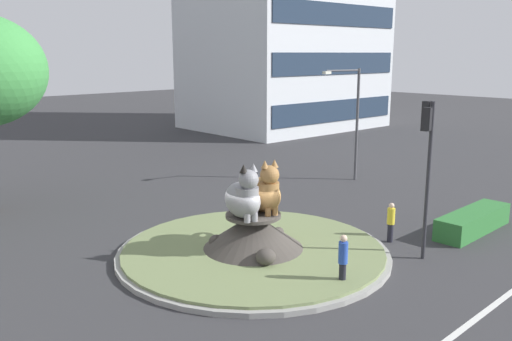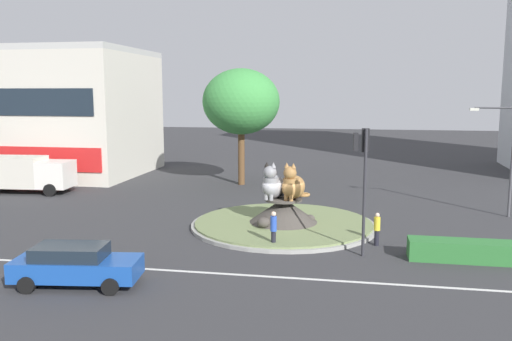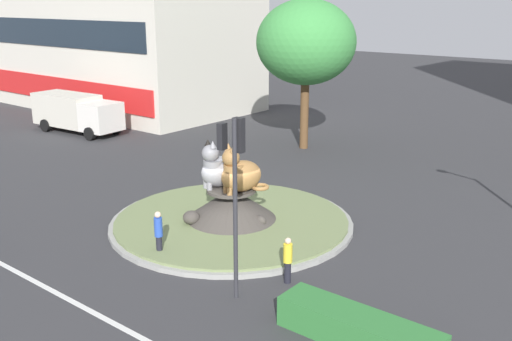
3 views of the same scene
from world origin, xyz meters
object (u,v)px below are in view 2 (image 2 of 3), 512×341
object	(u,v)px
traffic_light_mast	(363,164)
streetlight_arm	(507,152)
cat_statue_grey	(273,185)
shophouse_block	(15,112)
pedestrian_yellow_shirt	(377,228)
delivery_box_truck	(22,173)
sedan_on_far_lane	(75,265)
broadleaf_tree_behind_island	(241,102)
pedestrian_blue_shirt	(274,228)
cat_statue_tabby	(293,186)

from	to	relation	value
traffic_light_mast	streetlight_arm	distance (m)	12.61
cat_statue_grey	shophouse_block	bearing A→B (deg)	-105.39
pedestrian_yellow_shirt	delivery_box_truck	size ratio (longest dim) A/B	0.22
streetlight_arm	sedan_on_far_lane	xyz separation A→B (m)	(-19.27, -15.14, -3.06)
broadleaf_tree_behind_island	pedestrian_blue_shirt	size ratio (longest dim) A/B	5.19
sedan_on_far_lane	delivery_box_truck	xyz separation A→B (m)	(-13.56, 16.85, 0.66)
broadleaf_tree_behind_island	cat_statue_grey	bearing A→B (deg)	-70.86
cat_statue_tabby	sedan_on_far_lane	xyz separation A→B (m)	(-7.19, -10.27, -1.50)
cat_statue_grey	broadleaf_tree_behind_island	bearing A→B (deg)	-145.16
streetlight_arm	pedestrian_yellow_shirt	bearing A→B (deg)	61.03
delivery_box_truck	streetlight_arm	bearing A→B (deg)	-7.20
traffic_light_mast	pedestrian_blue_shirt	bearing A→B (deg)	77.77
cat_statue_grey	pedestrian_blue_shirt	size ratio (longest dim) A/B	1.20
shophouse_block	pedestrian_blue_shirt	xyz separation A→B (m)	(26.95, -19.86, -4.60)
cat_statue_tabby	shophouse_block	bearing A→B (deg)	-101.76
traffic_light_mast	pedestrian_yellow_shirt	bearing A→B (deg)	-29.78
cat_statue_grey	streetlight_arm	size ratio (longest dim) A/B	0.33
cat_statue_tabby	sedan_on_far_lane	size ratio (longest dim) A/B	0.43
cat_statue_tabby	streetlight_arm	size ratio (longest dim) A/B	0.32
cat_statue_grey	cat_statue_tabby	distance (m)	1.09
traffic_light_mast	sedan_on_far_lane	bearing A→B (deg)	112.31
streetlight_arm	traffic_light_mast	bearing A→B (deg)	64.24
traffic_light_mast	pedestrian_blue_shirt	size ratio (longest dim) A/B	3.25
cat_statue_grey	traffic_light_mast	size ratio (longest dim) A/B	0.37
sedan_on_far_lane	pedestrian_blue_shirt	bearing A→B (deg)	35.59
cat_statue_grey	pedestrian_blue_shirt	world-z (taller)	cat_statue_grey
streetlight_arm	pedestrian_blue_shirt	distance (m)	15.65
cat_statue_tabby	shophouse_block	distance (m)	31.84
shophouse_block	sedan_on_far_lane	bearing A→B (deg)	-52.17
pedestrian_blue_shirt	cat_statue_tabby	bearing A→B (deg)	144.95
cat_statue_tabby	delivery_box_truck	world-z (taller)	cat_statue_tabby
cat_statue_tabby	cat_statue_grey	bearing A→B (deg)	-70.46
pedestrian_yellow_shirt	delivery_box_truck	xyz separation A→B (m)	(-25.14, 9.29, 0.63)
streetlight_arm	sedan_on_far_lane	size ratio (longest dim) A/B	1.32
shophouse_block	broadleaf_tree_behind_island	size ratio (longest dim) A/B	2.60
traffic_light_mast	broadleaf_tree_behind_island	xyz separation A→B (m)	(-9.18, 17.36, 2.41)
streetlight_arm	cat_statue_tabby	bearing A→B (deg)	38.42
cat_statue_grey	pedestrian_yellow_shirt	distance (m)	6.27
cat_statue_grey	sedan_on_far_lane	world-z (taller)	cat_statue_grey
cat_statue_tabby	streetlight_arm	xyz separation A→B (m)	(12.07, 4.87, 1.56)
broadleaf_tree_behind_island	delivery_box_truck	distance (m)	17.22
cat_statue_tabby	traffic_light_mast	world-z (taller)	traffic_light_mast
pedestrian_blue_shirt	delivery_box_truck	distance (m)	22.89
traffic_light_mast	shophouse_block	distance (m)	37.11
traffic_light_mast	broadleaf_tree_behind_island	distance (m)	19.78
cat_statue_grey	pedestrian_yellow_shirt	xyz separation A→B (m)	(5.48, -2.68, -1.48)
cat_statue_tabby	delivery_box_truck	size ratio (longest dim) A/B	0.29
streetlight_arm	pedestrian_blue_shirt	xyz separation A→B (m)	(-12.54, -8.89, -2.93)
broadleaf_tree_behind_island	sedan_on_far_lane	world-z (taller)	broadleaf_tree_behind_island
traffic_light_mast	shophouse_block	world-z (taller)	shophouse_block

